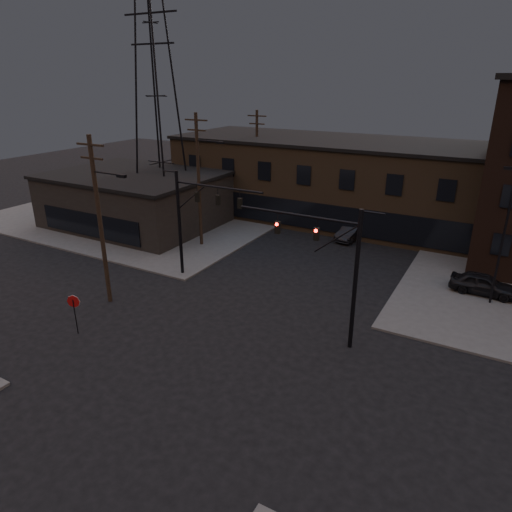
{
  "coord_description": "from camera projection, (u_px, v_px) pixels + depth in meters",
  "views": [
    {
      "loc": [
        12.67,
        -17.31,
        14.12
      ],
      "look_at": [
        -0.58,
        6.33,
        3.5
      ],
      "focal_mm": 32.0,
      "sensor_mm": 36.0,
      "label": 1
    }
  ],
  "objects": [
    {
      "name": "stop_sign",
      "position": [
        74.0,
        305.0,
        26.33
      ],
      "size": [
        0.72,
        0.33,
        2.48
      ],
      "color": "black",
      "rests_on": "ground"
    },
    {
      "name": "utility_pole_mid",
      "position": [
        199.0,
        178.0,
        38.86
      ],
      "size": [
        3.7,
        0.28,
        11.5
      ],
      "color": "black",
      "rests_on": "ground"
    },
    {
      "name": "utility_pole_far",
      "position": [
        257.0,
        160.0,
        49.22
      ],
      "size": [
        2.2,
        0.28,
        11.0
      ],
      "color": "black",
      "rests_on": "ground"
    },
    {
      "name": "traffic_signal_near",
      "position": [
        336.0,
        262.0,
        24.39
      ],
      "size": [
        7.12,
        0.24,
        8.0
      ],
      "color": "black",
      "rests_on": "ground"
    },
    {
      "name": "traffic_signal_far",
      "position": [
        193.0,
        214.0,
        32.7
      ],
      "size": [
        7.12,
        0.24,
        8.0
      ],
      "color": "black",
      "rests_on": "ground"
    },
    {
      "name": "ground",
      "position": [
        209.0,
        354.0,
        24.98
      ],
      "size": [
        140.0,
        140.0,
        0.0
      ],
      "primitive_type": "plane",
      "color": "black",
      "rests_on": "ground"
    },
    {
      "name": "sidewalk_nw",
      "position": [
        161.0,
        208.0,
        52.83
      ],
      "size": [
        30.0,
        30.0,
        0.15
      ],
      "primitive_type": "cube",
      "color": "#474744",
      "rests_on": "ground"
    },
    {
      "name": "transmission_tower",
      "position": [
        156.0,
        96.0,
        43.23
      ],
      "size": [
        7.0,
        7.0,
        25.0
      ],
      "primitive_type": null,
      "color": "black",
      "rests_on": "ground"
    },
    {
      "name": "building_left",
      "position": [
        136.0,
        201.0,
        46.16
      ],
      "size": [
        16.0,
        12.0,
        5.0
      ],
      "primitive_type": "cube",
      "color": "black",
      "rests_on": "ground"
    },
    {
      "name": "utility_pole_near",
      "position": [
        100.0,
        218.0,
        28.76
      ],
      "size": [
        3.7,
        0.28,
        11.0
      ],
      "color": "black",
      "rests_on": "ground"
    },
    {
      "name": "building_row",
      "position": [
        365.0,
        185.0,
        46.26
      ],
      "size": [
        40.0,
        12.0,
        8.0
      ],
      "primitive_type": "cube",
      "color": "#4A3A27",
      "rests_on": "ground"
    },
    {
      "name": "car_crossing",
      "position": [
        351.0,
        232.0,
        42.49
      ],
      "size": [
        1.97,
        4.49,
        1.43
      ],
      "primitive_type": "imported",
      "rotation": [
        0.0,
        0.0,
        -0.11
      ],
      "color": "black",
      "rests_on": "ground"
    },
    {
      "name": "lot_light_a",
      "position": [
        506.0,
        226.0,
        28.42
      ],
      "size": [
        1.5,
        0.28,
        9.14
      ],
      "color": "black",
      "rests_on": "ground"
    },
    {
      "name": "parked_car_lot_a",
      "position": [
        483.0,
        284.0,
        31.37
      ],
      "size": [
        4.35,
        1.85,
        1.47
      ],
      "primitive_type": "imported",
      "rotation": [
        0.0,
        0.0,
        1.54
      ],
      "color": "black",
      "rests_on": "sidewalk_ne"
    }
  ]
}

